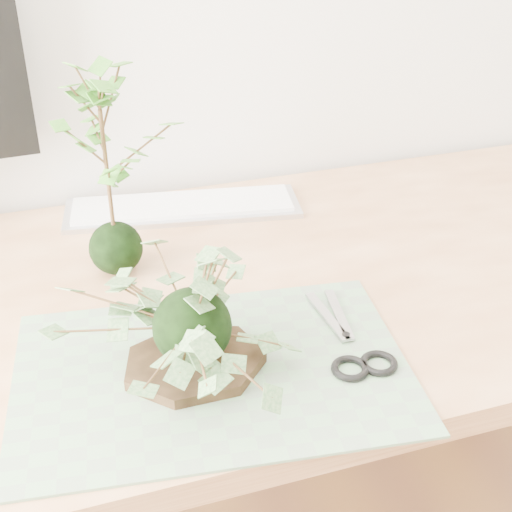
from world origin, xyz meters
name	(u,v)px	position (x,y,z in m)	size (l,w,h in m)	color
desk	(227,333)	(-0.02, 1.23, 0.65)	(1.60, 0.70, 0.74)	#DCAA79
cutting_mat	(212,371)	(-0.09, 1.04, 0.74)	(0.49, 0.33, 0.00)	gray
stone_dish	(194,363)	(-0.11, 1.06, 0.75)	(0.19, 0.19, 0.01)	black
ivy_kokedama	(190,295)	(-0.11, 1.06, 0.85)	(0.36, 0.36, 0.20)	black
maple_kokedama	(101,124)	(-0.17, 1.32, 0.98)	(0.20, 0.20, 0.34)	black
keyboard	(183,207)	(-0.02, 1.49, 0.75)	(0.43, 0.19, 0.02)	#B6B6BE
scissors	(358,353)	(0.10, 1.01, 0.75)	(0.09, 0.20, 0.01)	#99999A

